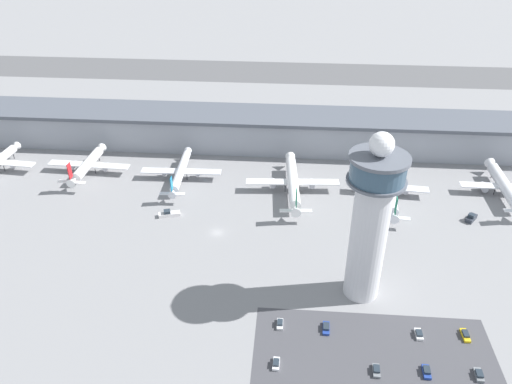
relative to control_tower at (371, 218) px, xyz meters
name	(u,v)px	position (x,y,z in m)	size (l,w,h in m)	color
ground_plane	(217,233)	(-47.90, 26.69, -27.44)	(1000.00, 1000.00, 0.00)	gray
terminal_building	(238,129)	(-47.90, 96.69, -19.08)	(276.14, 25.00, 16.54)	#9399A3
runway_strip	(256,72)	(-47.90, 206.40, -27.44)	(414.21, 44.00, 0.01)	#515154
control_tower	(371,218)	(0.00, 0.00, 0.00)	(16.06, 16.06, 53.27)	silver
parking_lot_surface	(377,371)	(1.31, -29.09, -27.44)	(64.00, 40.00, 0.01)	#424247
airplane_gate_bravo	(88,164)	(-108.93, 65.16, -23.22)	(35.50, 33.13, 12.84)	white
airplane_gate_charlie	(181,171)	(-68.26, 62.59, -23.37)	(33.65, 38.22, 11.43)	silver
airplane_gate_delta	(293,182)	(-21.54, 56.42, -22.75)	(37.56, 44.63, 13.70)	white
airplane_gate_echo	(389,187)	(16.66, 56.55, -23.44)	(31.11, 46.12, 12.57)	silver
airplane_gate_foxtrot	(504,186)	(62.12, 60.46, -23.24)	(33.41, 39.33, 13.89)	white
service_truck_catering	(169,214)	(-67.32, 35.68, -26.55)	(8.42, 4.56, 2.58)	black
service_truck_fuel	(471,218)	(44.68, 41.58, -26.45)	(5.44, 6.07, 2.87)	black
car_yellow_taxi	(479,375)	(26.79, -28.81, -26.88)	(2.01, 4.32, 1.46)	black
car_blue_compact	(276,364)	(-24.42, -29.33, -26.88)	(1.86, 4.12, 1.45)	black
car_white_wagon	(280,324)	(-23.93, -15.55, -26.91)	(1.75, 4.04, 1.38)	black
car_green_van	(427,372)	(13.81, -28.85, -26.88)	(2.01, 4.39, 1.46)	black
car_black_suv	(465,335)	(27.02, -15.73, -26.91)	(1.88, 4.83, 1.39)	black
car_silver_sedan	(376,370)	(1.14, -29.45, -26.90)	(1.98, 4.25, 1.40)	black
car_navy_sedan	(326,328)	(-11.02, -16.04, -26.92)	(2.10, 4.86, 1.35)	black
car_red_hatchback	(419,334)	(14.34, -16.36, -26.91)	(1.87, 4.18, 1.37)	black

